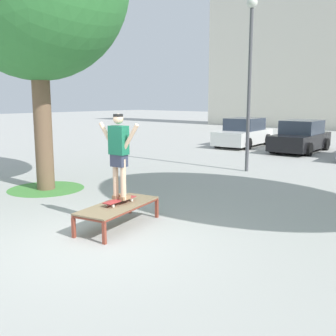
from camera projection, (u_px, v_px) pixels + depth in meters
The scene contains 8 objects.
ground_plane at pixel (99, 242), 7.18m from camera, with size 120.00×120.00×0.00m, color #A8A8A3.
skate_box at pixel (118, 207), 7.98m from camera, with size 1.16×2.02×0.46m.
skateboard at pixel (120, 200), 8.01m from camera, with size 0.29×0.82×0.09m.
skater at pixel (119, 151), 7.84m from camera, with size 1.00×0.32×1.69m.
grass_patch_near_left at pixel (46, 189), 11.42m from camera, with size 2.12×2.12×0.01m, color #47893D.
car_white at pixel (244, 133), 21.56m from camera, with size 2.27×4.37×1.50m.
car_black at pixel (301, 137), 19.36m from camera, with size 2.15×4.31×1.50m.
light_post at pixel (250, 60), 13.56m from camera, with size 0.36×0.36×5.83m.
Camera 1 is at (5.45, -4.33, 2.54)m, focal length 43.00 mm.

